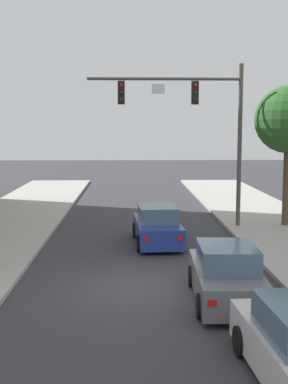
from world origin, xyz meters
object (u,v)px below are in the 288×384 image
object	(u,v)px
car_lead_blue	(157,227)
street_tree_second	(288,120)
car_following_grey	(226,276)
traffic_signal_mast	(196,114)

from	to	relation	value
car_lead_blue	street_tree_second	bearing A→B (deg)	27.15
car_lead_blue	car_following_grey	xyz separation A→B (m)	(1.51, -7.05, 0.00)
traffic_signal_mast	car_lead_blue	world-z (taller)	traffic_signal_mast
traffic_signal_mast	street_tree_second	bearing A→B (deg)	0.27
car_lead_blue	street_tree_second	xyz separation A→B (m)	(6.27, 3.21, 4.35)
street_tree_second	car_lead_blue	bearing A→B (deg)	-152.85
traffic_signal_mast	car_following_grey	world-z (taller)	traffic_signal_mast
traffic_signal_mast	street_tree_second	distance (m)	4.31
car_lead_blue	traffic_signal_mast	bearing A→B (deg)	58.39
car_following_grey	street_tree_second	bearing A→B (deg)	65.14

